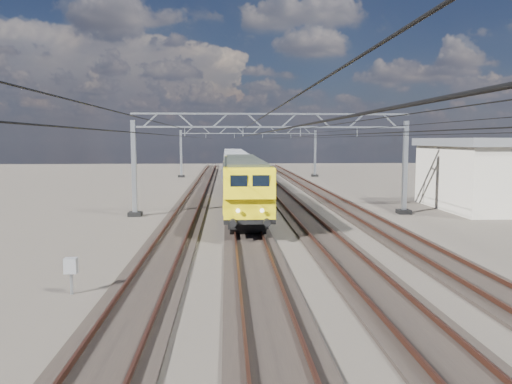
{
  "coord_description": "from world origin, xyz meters",
  "views": [
    {
      "loc": [
        -3.17,
        -30.64,
        5.28
      ],
      "look_at": [
        -1.54,
        -3.31,
        2.4
      ],
      "focal_mm": 35.0,
      "sensor_mm": 36.0,
      "label": 1
    }
  ],
  "objects": [
    {
      "name": "trackside_cabinet",
      "position": [
        -8.49,
        -13.65,
        0.96
      ],
      "size": [
        0.43,
        0.33,
        1.27
      ],
      "rotation": [
        0.0,
        0.0,
        0.03
      ],
      "color": "#9AA2A8",
      "rests_on": "ground"
    },
    {
      "name": "hopper_wagon_lead",
      "position": [
        -2.0,
        21.91,
        2.23
      ],
      "size": [
        3.38,
        13.0,
        3.25
      ],
      "color": "black",
      "rests_on": "ground"
    },
    {
      "name": "locomotive",
      "position": [
        -2.0,
        4.21,
        2.33
      ],
      "size": [
        2.76,
        21.1,
        3.62
      ],
      "color": "black",
      "rests_on": "ground"
    },
    {
      "name": "catenary_gantry_far",
      "position": [
        0.0,
        40.0,
        3.91
      ],
      "size": [
        19.9,
        0.9,
        7.11
      ],
      "color": "#9AA2A8",
      "rests_on": "ground"
    },
    {
      "name": "overhead_wires",
      "position": [
        0.0,
        8.0,
        5.75
      ],
      "size": [
        12.03,
        140.0,
        0.53
      ],
      "color": "black",
      "rests_on": "ground"
    },
    {
      "name": "catenary_gantry_mid",
      "position": [
        0.0,
        4.0,
        3.91
      ],
      "size": [
        19.9,
        0.9,
        7.11
      ],
      "color": "#9AA2A8",
      "rests_on": "ground"
    },
    {
      "name": "hopper_wagon_mid",
      "position": [
        -2.0,
        36.11,
        2.23
      ],
      "size": [
        3.38,
        13.0,
        3.25
      ],
      "color": "black",
      "rests_on": "ground"
    },
    {
      "name": "track_outer_east",
      "position": [
        6.0,
        0.0,
        0.07
      ],
      "size": [
        2.6,
        140.0,
        0.3
      ],
      "color": "black",
      "rests_on": "ground"
    },
    {
      "name": "track_loco",
      "position": [
        -2.0,
        0.0,
        0.07
      ],
      "size": [
        2.6,
        140.0,
        0.3
      ],
      "color": "black",
      "rests_on": "ground"
    },
    {
      "name": "hopper_wagon_third",
      "position": [
        -2.0,
        50.31,
        2.23
      ],
      "size": [
        3.38,
        13.0,
        3.25
      ],
      "color": "black",
      "rests_on": "ground"
    },
    {
      "name": "ground",
      "position": [
        0.0,
        0.0,
        0.0
      ],
      "size": [
        160.0,
        160.0,
        0.0
      ],
      "primitive_type": "plane",
      "color": "black",
      "rests_on": "ground"
    },
    {
      "name": "track_inner_east",
      "position": [
        2.0,
        0.0,
        0.07
      ],
      "size": [
        2.6,
        140.0,
        0.3
      ],
      "color": "black",
      "rests_on": "ground"
    },
    {
      "name": "track_outer_west",
      "position": [
        -6.0,
        0.0,
        0.07
      ],
      "size": [
        2.6,
        140.0,
        0.3
      ],
      "color": "black",
      "rests_on": "ground"
    }
  ]
}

